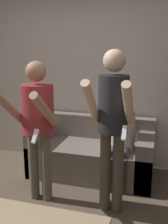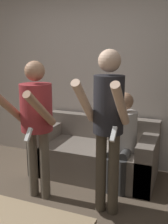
# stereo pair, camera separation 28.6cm
# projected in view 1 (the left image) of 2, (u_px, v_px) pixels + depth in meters

# --- Properties ---
(wall_back) EXTENTS (6.40, 0.06, 2.70)m
(wall_back) POSITION_uv_depth(u_px,v_px,m) (88.00, 72.00, 3.78)
(wall_back) COLOR beige
(wall_back) RESTS_ON ground_plane
(couch) EXTENTS (1.61, 0.79, 0.75)m
(couch) POSITION_uv_depth(u_px,v_px,m) (92.00, 154.00, 3.57)
(couch) COLOR slate
(couch) RESTS_ON ground_plane
(person_standing_left) EXTENTS (0.47, 0.68, 1.55)m
(person_standing_left) POSITION_uv_depth(u_px,v_px,m) (37.00, 117.00, 2.77)
(person_standing_left) COLOR #6B6051
(person_standing_left) RESTS_ON ground_plane
(person_standing_right) EXTENTS (0.42, 0.61, 1.67)m
(person_standing_right) POSITION_uv_depth(u_px,v_px,m) (113.00, 117.00, 2.54)
(person_standing_right) COLOR brown
(person_standing_right) RESTS_ON ground_plane
(person_seated) EXTENTS (0.33, 0.54, 1.16)m
(person_seated) POSITION_uv_depth(u_px,v_px,m) (121.00, 134.00, 3.25)
(person_seated) COLOR #383838
(person_seated) RESTS_ON ground_plane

